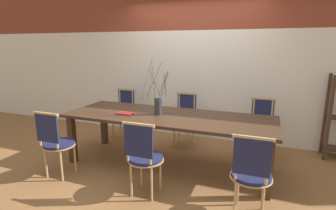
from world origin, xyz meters
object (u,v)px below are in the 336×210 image
(dining_table, at_px, (168,121))
(book_stack, at_px, (125,113))
(chair_far_center, at_px, (261,125))
(vase_centerpiece, at_px, (158,104))
(chair_near_center, at_px, (251,173))

(dining_table, distance_m, book_stack, 0.63)
(chair_far_center, relative_size, vase_centerpiece, 1.16)
(chair_near_center, bearing_deg, chair_far_center, 88.32)
(chair_near_center, distance_m, vase_centerpiece, 1.64)
(chair_far_center, xyz_separation_m, vase_centerpiece, (-1.40, -0.86, 0.40))
(dining_table, bearing_deg, chair_far_center, 34.31)
(vase_centerpiece, bearing_deg, chair_far_center, 31.54)
(chair_near_center, height_order, chair_far_center, same)
(dining_table, distance_m, vase_centerpiece, 0.27)
(chair_near_center, bearing_deg, book_stack, 158.65)
(chair_near_center, relative_size, chair_far_center, 1.00)
(chair_far_center, bearing_deg, dining_table, 34.31)
(chair_near_center, height_order, vase_centerpiece, vase_centerpiece)
(vase_centerpiece, relative_size, book_stack, 3.35)
(dining_table, height_order, chair_near_center, chair_near_center)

